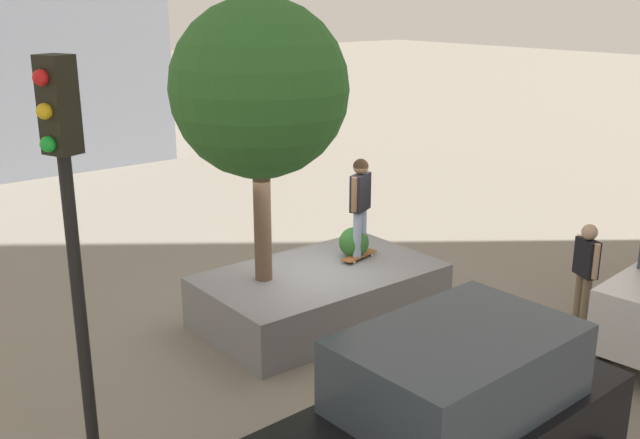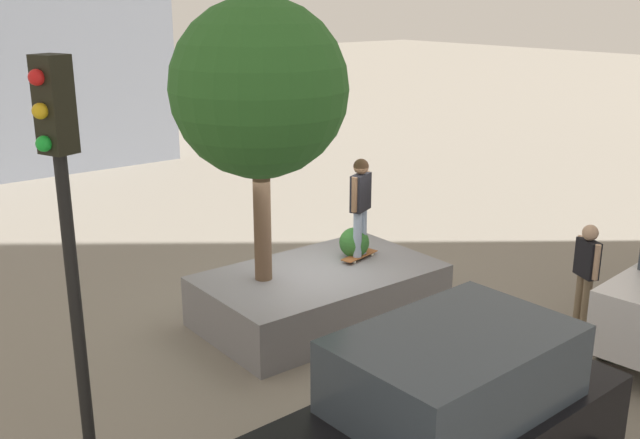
# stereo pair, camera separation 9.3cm
# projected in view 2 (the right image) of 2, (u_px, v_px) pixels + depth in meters

# --- Properties ---
(ground_plane) EXTENTS (120.00, 120.00, 0.00)m
(ground_plane) POSITION_uv_depth(u_px,v_px,m) (318.00, 316.00, 12.63)
(ground_plane) COLOR gray
(planter_ledge) EXTENTS (3.96, 2.35, 0.86)m
(planter_ledge) POSITION_uv_depth(u_px,v_px,m) (320.00, 295.00, 12.44)
(planter_ledge) COLOR gray
(planter_ledge) RESTS_ON ground
(plaza_tree) EXTENTS (2.73, 2.73, 4.44)m
(plaza_tree) POSITION_uv_depth(u_px,v_px,m) (259.00, 90.00, 11.09)
(plaza_tree) COLOR brown
(plaza_tree) RESTS_ON planter_ledge
(boxwood_shrub) EXTENTS (0.53, 0.53, 0.53)m
(boxwood_shrub) POSITION_uv_depth(u_px,v_px,m) (354.00, 242.00, 12.91)
(boxwood_shrub) COLOR #2D6628
(boxwood_shrub) RESTS_ON planter_ledge
(skateboard) EXTENTS (0.83, 0.37, 0.07)m
(skateboard) POSITION_uv_depth(u_px,v_px,m) (360.00, 256.00, 12.86)
(skateboard) COLOR brown
(skateboard) RESTS_ON planter_ledge
(skateboarder) EXTENTS (0.54, 0.36, 1.72)m
(skateboarder) POSITION_uv_depth(u_px,v_px,m) (360.00, 200.00, 12.57)
(skateboarder) COLOR #8C9EB7
(skateboarder) RESTS_ON skateboard
(sedan_parked) EXTENTS (4.46, 2.22, 2.04)m
(sedan_parked) POSITION_uv_depth(u_px,v_px,m) (441.00, 427.00, 7.54)
(sedan_parked) COLOR black
(sedan_parked) RESTS_ON ground
(traffic_light_corner) EXTENTS (0.37, 0.35, 4.80)m
(traffic_light_corner) POSITION_uv_depth(u_px,v_px,m) (66.00, 229.00, 6.62)
(traffic_light_corner) COLOR black
(traffic_light_corner) RESTS_ON ground
(passerby_with_bag) EXTENTS (0.35, 0.54, 1.70)m
(passerby_with_bag) POSITION_uv_depth(u_px,v_px,m) (587.00, 266.00, 12.16)
(passerby_with_bag) COLOR #847056
(passerby_with_bag) RESTS_ON ground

